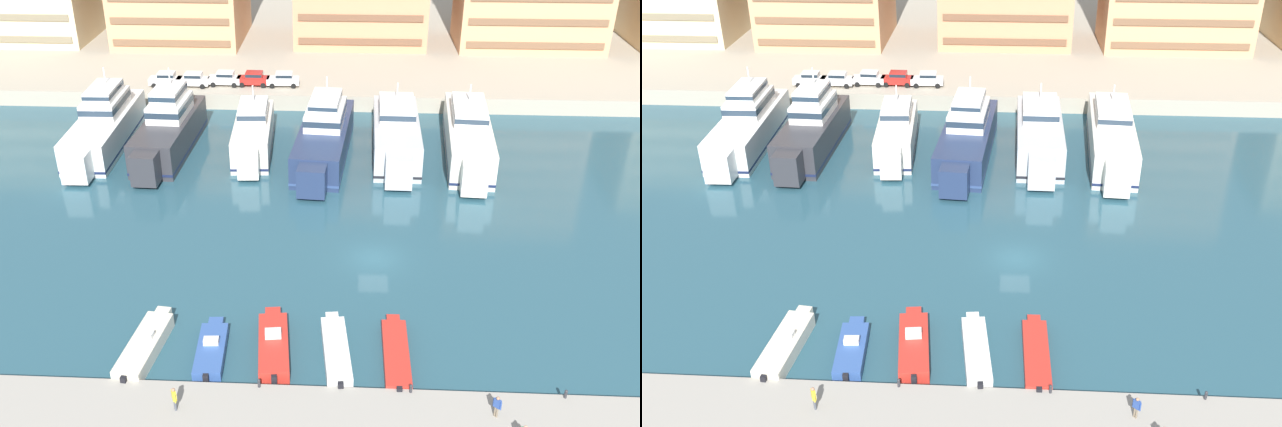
{
  "view_description": "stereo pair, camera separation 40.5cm",
  "coord_description": "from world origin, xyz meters",
  "views": [
    {
      "loc": [
        -2.0,
        -49.78,
        32.01
      ],
      "look_at": [
        -4.65,
        2.94,
        2.5
      ],
      "focal_mm": 40.0,
      "sensor_mm": 36.0,
      "label": 1
    },
    {
      "loc": [
        -1.6,
        -49.76,
        32.01
      ],
      "look_at": [
        -4.65,
        2.94,
        2.5
      ],
      "focal_mm": 40.0,
      "sensor_mm": 36.0,
      "label": 2
    }
  ],
  "objects": [
    {
      "name": "car_white_center",
      "position": [
        -10.99,
        36.8,
        2.96
      ],
      "size": [
        4.16,
        2.05,
        1.8
      ],
      "color": "white",
      "rests_on": "quay_promenade"
    },
    {
      "name": "yacht_charcoal_left",
      "position": [
        -21.89,
        20.66,
        2.5
      ],
      "size": [
        5.25,
        18.44,
        8.63
      ],
      "color": "#333338",
      "rests_on": "ground"
    },
    {
      "name": "car_white_left",
      "position": [
        -22.39,
        36.11,
        2.96
      ],
      "size": [
        4.12,
        1.96,
        1.8
      ],
      "color": "white",
      "rests_on": "quay_promenade"
    },
    {
      "name": "bollard_east_mid",
      "position": [
        11.49,
        -16.2,
        0.91
      ],
      "size": [
        0.2,
        0.2,
        0.61
      ],
      "color": "#2D2D33",
      "rests_on": "pier_dock"
    },
    {
      "name": "pier_dock",
      "position": [
        0.0,
        -18.84,
        0.29
      ],
      "size": [
        120.0,
        5.79,
        0.58
      ],
      "primitive_type": "cube",
      "color": "#9E998E",
      "rests_on": "ground"
    },
    {
      "name": "pedestrian_far_side",
      "position": [
        6.92,
        -18.0,
        1.5
      ],
      "size": [
        0.45,
        0.45,
        1.54
      ],
      "color": "#7A6B56",
      "rests_on": "pier_dock"
    },
    {
      "name": "ground_plane",
      "position": [
        0.0,
        0.0,
        0.0
      ],
      "size": [
        400.0,
        400.0,
        0.0
      ],
      "primitive_type": "plane",
      "color": "#285160"
    },
    {
      "name": "car_red_center_left",
      "position": [
        -14.8,
        36.86,
        2.96
      ],
      "size": [
        4.13,
        1.98,
        1.8
      ],
      "color": "red",
      "rests_on": "quay_promenade"
    },
    {
      "name": "motorboat_red_mid_left",
      "position": [
        -7.06,
        -12.13,
        0.57
      ],
      "size": [
        2.72,
        7.43,
        1.67
      ],
      "color": "red",
      "rests_on": "ground"
    },
    {
      "name": "pedestrian_mid_deck",
      "position": [
        -12.34,
        -18.39,
        1.58
      ],
      "size": [
        0.4,
        0.59,
        1.68
      ],
      "color": "#4C515B",
      "rests_on": "pier_dock"
    },
    {
      "name": "yacht_white_far_left",
      "position": [
        -29.38,
        21.97,
        2.32
      ],
      "size": [
        5.14,
        20.37,
        8.09
      ],
      "color": "white",
      "rests_on": "ground"
    },
    {
      "name": "bollard_west",
      "position": [
        -7.53,
        -16.2,
        0.91
      ],
      "size": [
        0.2,
        0.2,
        0.61
      ],
      "color": "#2D2D33",
      "rests_on": "pier_dock"
    },
    {
      "name": "yacht_ivory_mid_left",
      "position": [
        -12.82,
        21.27,
        2.01
      ],
      "size": [
        4.68,
        15.87,
        6.7
      ],
      "color": "silver",
      "rests_on": "ground"
    },
    {
      "name": "quay_promenade",
      "position": [
        0.0,
        68.36,
        0.99
      ],
      "size": [
        180.0,
        70.0,
        1.99
      ],
      "primitive_type": "cube",
      "color": "#ADA38E",
      "rests_on": "ground"
    },
    {
      "name": "bollard_west_mid",
      "position": [
        1.98,
        -16.2,
        0.91
      ],
      "size": [
        0.2,
        0.2,
        0.61
      ],
      "color": "#2D2D33",
      "rests_on": "pier_dock"
    },
    {
      "name": "motorboat_blue_left",
      "position": [
        -11.25,
        -12.6,
        0.42
      ],
      "size": [
        2.19,
        6.34,
        1.21
      ],
      "color": "#33569E",
      "rests_on": "ground"
    },
    {
      "name": "yacht_navy_center_left",
      "position": [
        -5.1,
        20.13,
        2.3
      ],
      "size": [
        6.24,
        20.45,
        8.07
      ],
      "color": "navy",
      "rests_on": "ground"
    },
    {
      "name": "car_white_far_left",
      "position": [
        -25.86,
        36.12,
        2.96
      ],
      "size": [
        4.13,
        1.97,
        1.8
      ],
      "color": "white",
      "rests_on": "quay_promenade"
    },
    {
      "name": "motorboat_red_center",
      "position": [
        1.23,
        -12.37,
        0.38
      ],
      "size": [
        1.8,
        7.82,
        0.83
      ],
      "color": "red",
      "rests_on": "ground"
    },
    {
      "name": "motorboat_white_center_left",
      "position": [
        -2.8,
        -12.46,
        0.53
      ],
      "size": [
        2.37,
        7.49,
        1.06
      ],
      "color": "white",
      "rests_on": "ground"
    },
    {
      "name": "motorboat_cream_far_left",
      "position": [
        -15.77,
        -12.57,
        0.56
      ],
      "size": [
        2.62,
        7.67,
        1.46
      ],
      "color": "beige",
      "rests_on": "ground"
    },
    {
      "name": "car_white_mid_left",
      "position": [
        -18.45,
        36.78,
        2.96
      ],
      "size": [
        4.15,
        2.02,
        1.8
      ],
      "color": "white",
      "rests_on": "quay_promenade"
    },
    {
      "name": "yacht_silver_center",
      "position": [
        2.6,
        21.29,
        2.19
      ],
      "size": [
        5.0,
        18.51,
        7.12
      ],
      "color": "silver",
      "rests_on": "ground"
    },
    {
      "name": "yacht_ivory_center_right",
      "position": [
        10.3,
        21.44,
        2.13
      ],
      "size": [
        5.72,
        21.29,
        6.93
      ],
      "color": "silver",
      "rests_on": "ground"
    }
  ]
}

